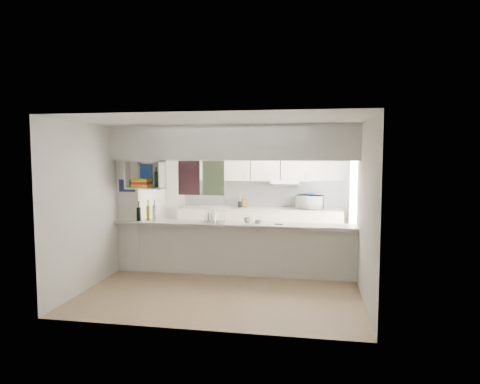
% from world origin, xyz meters
% --- Properties ---
extents(floor, '(4.80, 4.80, 0.00)m').
position_xyz_m(floor, '(0.00, 0.00, 0.00)').
color(floor, tan).
rests_on(floor, ground).
extents(ceiling, '(4.80, 4.80, 0.00)m').
position_xyz_m(ceiling, '(0.00, 0.00, 2.60)').
color(ceiling, white).
rests_on(ceiling, wall_back).
extents(wall_back, '(4.20, 0.00, 4.20)m').
position_xyz_m(wall_back, '(0.00, 2.40, 1.30)').
color(wall_back, silver).
rests_on(wall_back, floor).
extents(wall_left, '(0.00, 4.80, 4.80)m').
position_xyz_m(wall_left, '(-2.10, 0.00, 1.30)').
color(wall_left, silver).
rests_on(wall_left, floor).
extents(wall_right, '(0.00, 4.80, 4.80)m').
position_xyz_m(wall_right, '(2.10, 0.00, 1.30)').
color(wall_right, silver).
rests_on(wall_right, floor).
extents(servery_partition, '(4.20, 0.50, 2.60)m').
position_xyz_m(servery_partition, '(-0.17, 0.00, 1.66)').
color(servery_partition, silver).
rests_on(servery_partition, floor).
extents(cubby_shelf, '(0.65, 0.35, 0.50)m').
position_xyz_m(cubby_shelf, '(-1.57, -0.06, 1.71)').
color(cubby_shelf, white).
rests_on(cubby_shelf, bulkhead).
extents(kitchen_run, '(3.60, 0.63, 2.24)m').
position_xyz_m(kitchen_run, '(0.16, 2.14, 0.83)').
color(kitchen_run, beige).
rests_on(kitchen_run, floor).
extents(microwave, '(0.61, 0.47, 0.30)m').
position_xyz_m(microwave, '(1.30, 2.11, 1.07)').
color(microwave, white).
rests_on(microwave, bench_top).
extents(bowl, '(0.22, 0.22, 0.05)m').
position_xyz_m(bowl, '(1.30, 2.07, 1.25)').
color(bowl, navy).
rests_on(bowl, microwave).
extents(dish_rack, '(0.42, 0.33, 0.21)m').
position_xyz_m(dish_rack, '(-0.34, -0.02, 1.00)').
color(dish_rack, silver).
rests_on(dish_rack, breakfast_bar).
extents(cup, '(0.15, 0.15, 0.10)m').
position_xyz_m(cup, '(0.27, -0.07, 0.99)').
color(cup, white).
rests_on(cup, dish_rack).
extents(wine_bottles, '(0.38, 0.16, 0.39)m').
position_xyz_m(wine_bottles, '(-1.54, -0.05, 1.06)').
color(wine_bottles, black).
rests_on(wine_bottles, breakfast_bar).
extents(plastic_tubs, '(0.49, 0.17, 0.07)m').
position_xyz_m(plastic_tubs, '(0.47, 0.04, 0.95)').
color(plastic_tubs, silver).
rests_on(plastic_tubs, breakfast_bar).
extents(utensil_jar, '(0.09, 0.09, 0.13)m').
position_xyz_m(utensil_jar, '(-0.25, 2.15, 0.99)').
color(utensil_jar, black).
rests_on(utensil_jar, bench_top).
extents(knife_block, '(0.12, 0.11, 0.21)m').
position_xyz_m(knife_block, '(-0.15, 2.18, 1.02)').
color(knife_block, '#4F331B').
rests_on(knife_block, bench_top).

